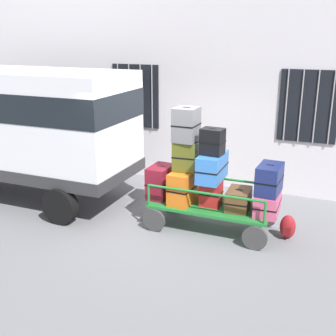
{
  "coord_description": "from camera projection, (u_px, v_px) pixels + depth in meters",
  "views": [
    {
      "loc": [
        2.9,
        -6.89,
        3.47
      ],
      "look_at": [
        0.0,
        0.05,
        1.07
      ],
      "focal_mm": 45.7,
      "sensor_mm": 36.0,
      "label": 1
    }
  ],
  "objects": [
    {
      "name": "suitcase_right_middle",
      "position": [
        269.0,
        179.0,
        7.24
      ],
      "size": [
        0.41,
        0.65,
        0.5
      ],
      "color": "navy",
      "rests_on": "suitcase_right_bottom"
    },
    {
      "name": "suitcase_center_bottom",
      "position": [
        211.0,
        193.0,
        7.69
      ],
      "size": [
        0.38,
        0.32,
        0.48
      ],
      "color": "#B21E1E",
      "rests_on": "luggage_cart"
    },
    {
      "name": "suitcase_midleft_middle",
      "position": [
        186.0,
        156.0,
        7.7
      ],
      "size": [
        0.46,
        0.42,
        0.54
      ],
      "color": "#4C5119",
      "rests_on": "suitcase_midleft_bottom"
    },
    {
      "name": "ground_plane",
      "position": [
        167.0,
        222.0,
        8.18
      ],
      "size": [
        40.0,
        40.0,
        0.0
      ],
      "primitive_type": "plane",
      "color": "slate"
    },
    {
      "name": "suitcase_left_bottom",
      "position": [
        160.0,
        182.0,
        8.06
      ],
      "size": [
        0.39,
        0.61,
        0.62
      ],
      "color": "maroon",
      "rests_on": "luggage_cart"
    },
    {
      "name": "building_wall",
      "position": [
        210.0,
        77.0,
        9.64
      ],
      "size": [
        12.0,
        0.38,
        5.0
      ],
      "color": "silver",
      "rests_on": "ground"
    },
    {
      "name": "suitcase_midright_bottom",
      "position": [
        239.0,
        199.0,
        7.54
      ],
      "size": [
        0.42,
        0.6,
        0.37
      ],
      "color": "brown",
      "rests_on": "luggage_cart"
    },
    {
      "name": "cart_railing",
      "position": [
        211.0,
        188.0,
        7.67
      ],
      "size": [
        2.14,
        0.9,
        0.4
      ],
      "color": "#1E722D",
      "rests_on": "luggage_cart"
    },
    {
      "name": "van",
      "position": [
        23.0,
        121.0,
        9.01
      ],
      "size": [
        4.75,
        2.03,
        2.74
      ],
      "color": "silver",
      "rests_on": "ground"
    },
    {
      "name": "suitcase_right_bottom",
      "position": [
        268.0,
        203.0,
        7.37
      ],
      "size": [
        0.42,
        0.72,
        0.37
      ],
      "color": "#CC4C72",
      "rests_on": "luggage_cart"
    },
    {
      "name": "backpack",
      "position": [
        288.0,
        227.0,
        7.46
      ],
      "size": [
        0.27,
        0.22,
        0.44
      ],
      "color": "maroon",
      "rests_on": "ground"
    },
    {
      "name": "suitcase_center_middle",
      "position": [
        212.0,
        167.0,
        7.56
      ],
      "size": [
        0.41,
        0.81,
        0.49
      ],
      "color": "#3372C6",
      "rests_on": "suitcase_center_bottom"
    },
    {
      "name": "suitcase_midleft_bottom",
      "position": [
        185.0,
        186.0,
        7.86
      ],
      "size": [
        0.44,
        0.84,
        0.6
      ],
      "color": "orange",
      "rests_on": "luggage_cart"
    },
    {
      "name": "luggage_cart",
      "position": [
        211.0,
        210.0,
        7.8
      ],
      "size": [
        2.26,
        1.04,
        0.47
      ],
      "color": "#1E722D",
      "rests_on": "ground"
    },
    {
      "name": "suitcase_midleft_top",
      "position": [
        186.0,
        125.0,
        7.53
      ],
      "size": [
        0.41,
        0.47,
        0.61
      ],
      "color": "slate",
      "rests_on": "suitcase_midleft_middle"
    },
    {
      "name": "suitcase_center_top",
      "position": [
        212.0,
        141.0,
        7.38
      ],
      "size": [
        0.42,
        0.34,
        0.46
      ],
      "color": "black",
      "rests_on": "suitcase_center_middle"
    }
  ]
}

